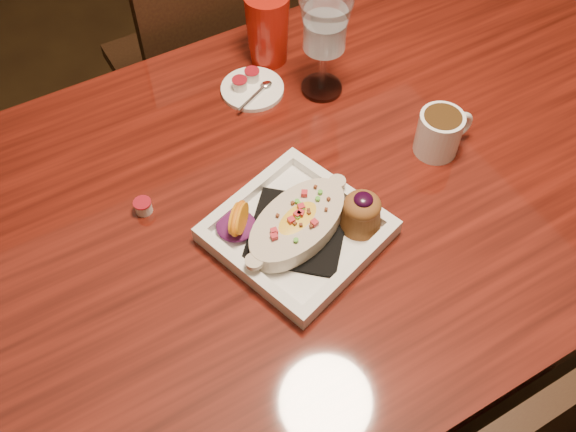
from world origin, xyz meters
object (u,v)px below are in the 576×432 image
table (352,199)px  red_tumbler (267,28)px  goblet (325,30)px  coffee_mug (440,131)px  saucer (251,88)px  chair_far (212,68)px  plate (304,225)px

table → red_tumbler: 0.37m
goblet → red_tumbler: goblet is taller
coffee_mug → saucer: bearing=128.9°
goblet → chair_far: bearing=96.7°
saucer → chair_far: bearing=79.2°
chair_far → red_tumbler: chair_far is taller
coffee_mug → saucer: size_ratio=0.90×
chair_far → red_tumbler: size_ratio=6.36×
plate → goblet: 0.36m
plate → red_tumbler: red_tumbler is taller
goblet → red_tumbler: 0.15m
goblet → coffee_mug: bearing=-68.0°
chair_far → coffee_mug: chair_far is taller
table → coffee_mug: 0.21m
plate → saucer: bearing=58.5°
chair_far → coffee_mug: bearing=102.3°
chair_far → saucer: 0.45m
plate → coffee_mug: bearing=-9.3°
coffee_mug → goblet: (-0.10, 0.24, 0.09)m
chair_far → coffee_mug: (0.15, -0.67, 0.29)m
table → plate: plate is taller
chair_far → table: bearing=90.0°
table → saucer: size_ratio=12.26×
table → goblet: goblet is taller
table → saucer: saucer is taller
saucer → red_tumbler: size_ratio=0.84×
plate → coffee_mug: (0.30, 0.04, 0.02)m
goblet → saucer: 0.19m
plate → table: bearing=10.3°
table → goblet: (0.05, 0.20, 0.24)m
goblet → table: bearing=-104.4°
plate → chair_far: bearing=60.2°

